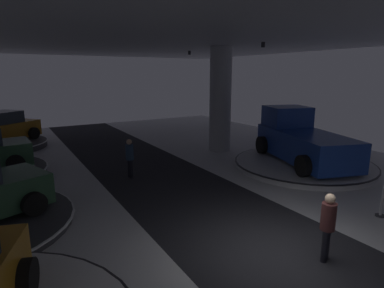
# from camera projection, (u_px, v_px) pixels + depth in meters

# --- Properties ---
(ground) EXTENTS (24.00, 44.00, 0.06)m
(ground) POSITION_uv_depth(u_px,v_px,m) (279.00, 256.00, 7.34)
(ground) COLOR silver
(column_right) EXTENTS (1.15, 1.15, 5.50)m
(column_right) POSITION_uv_depth(u_px,v_px,m) (220.00, 100.00, 16.87)
(column_right) COLOR #ADADB2
(column_right) RESTS_ON ground
(display_platform_deep_left) EXTENTS (4.85, 4.85, 0.36)m
(display_platform_deep_left) POSITION_uv_depth(u_px,v_px,m) (1.00, 145.00, 17.73)
(display_platform_deep_left) COLOR #333338
(display_platform_deep_left) RESTS_ON ground
(display_platform_mid_right) EXTENTS (6.06, 6.06, 0.27)m
(display_platform_mid_right) POSITION_uv_depth(u_px,v_px,m) (303.00, 164.00, 14.15)
(display_platform_mid_right) COLOR #B7B7BC
(display_platform_mid_right) RESTS_ON ground
(pickup_truck_mid_right) EXTENTS (3.94, 5.69, 2.30)m
(pickup_truck_mid_right) POSITION_uv_depth(u_px,v_px,m) (301.00, 140.00, 14.22)
(pickup_truck_mid_right) COLOR navy
(pickup_truck_mid_right) RESTS_ON display_platform_mid_right
(visitor_walking_near) EXTENTS (0.32, 0.32, 1.59)m
(visitor_walking_near) POSITION_uv_depth(u_px,v_px,m) (130.00, 156.00, 12.62)
(visitor_walking_near) COLOR black
(visitor_walking_near) RESTS_ON ground
(visitor_walking_far) EXTENTS (0.32, 0.32, 1.59)m
(visitor_walking_far) POSITION_uv_depth(u_px,v_px,m) (328.00, 223.00, 6.96)
(visitor_walking_far) COLOR black
(visitor_walking_far) RESTS_ON ground
(stanchion_b) EXTENTS (0.28, 0.28, 1.01)m
(stanchion_b) POSITION_uv_depth(u_px,v_px,m) (382.00, 205.00, 9.26)
(stanchion_b) COLOR #333338
(stanchion_b) RESTS_ON ground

